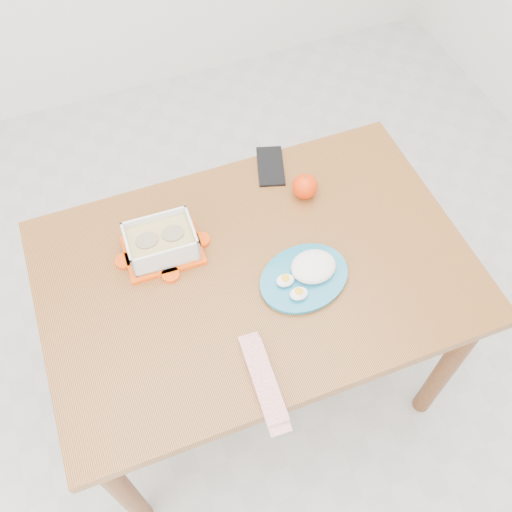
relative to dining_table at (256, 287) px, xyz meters
name	(u,v)px	position (x,y,z in m)	size (l,w,h in m)	color
ground	(249,369)	(-0.02, 0.03, -0.65)	(3.50, 3.50, 0.00)	#B7B7B2
dining_table	(256,287)	(0.00, 0.00, 0.00)	(1.19, 0.80, 0.75)	olive
food_container	(161,243)	(-0.22, 0.15, 0.15)	(0.22, 0.17, 0.09)	#F74907
orange_fruit	(305,186)	(0.23, 0.19, 0.14)	(0.08, 0.08, 0.08)	#FF3A05
rice_plate	(307,273)	(0.12, -0.08, 0.12)	(0.30, 0.30, 0.07)	#1A6F90
candy_bar	(264,381)	(-0.10, -0.31, 0.11)	(0.22, 0.05, 0.02)	#B0090B
smartphone	(271,166)	(0.18, 0.33, 0.11)	(0.08, 0.16, 0.01)	black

